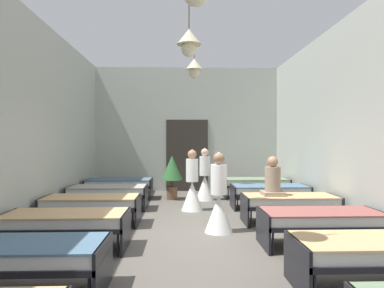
# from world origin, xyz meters

# --- Properties ---
(ground_plane) EXTENTS (6.72, 11.33, 0.10)m
(ground_plane) POSITION_xyz_m (0.00, 0.00, -0.05)
(ground_plane) COLOR #59544C
(room_shell) EXTENTS (6.52, 10.93, 4.16)m
(room_shell) POSITION_xyz_m (-0.00, 1.30, 2.09)
(room_shell) COLOR #B2B7AD
(room_shell) RESTS_ON ground
(bed_left_row_1) EXTENTS (1.90, 0.84, 0.57)m
(bed_left_row_1) POSITION_xyz_m (-2.01, -2.33, 0.44)
(bed_left_row_1) COLOR black
(bed_left_row_1) RESTS_ON ground
(bed_right_row_1) EXTENTS (1.90, 0.84, 0.57)m
(bed_right_row_1) POSITION_xyz_m (2.01, -2.33, 0.44)
(bed_right_row_1) COLOR black
(bed_right_row_1) RESTS_ON ground
(bed_left_row_2) EXTENTS (1.90, 0.84, 0.57)m
(bed_left_row_2) POSITION_xyz_m (-2.01, -0.78, 0.44)
(bed_left_row_2) COLOR black
(bed_left_row_2) RESTS_ON ground
(bed_right_row_2) EXTENTS (1.90, 0.84, 0.57)m
(bed_right_row_2) POSITION_xyz_m (2.01, -0.78, 0.44)
(bed_right_row_2) COLOR black
(bed_right_row_2) RESTS_ON ground
(bed_left_row_3) EXTENTS (1.90, 0.84, 0.57)m
(bed_left_row_3) POSITION_xyz_m (-2.01, 0.78, 0.44)
(bed_left_row_3) COLOR black
(bed_left_row_3) RESTS_ON ground
(bed_right_row_3) EXTENTS (1.90, 0.84, 0.57)m
(bed_right_row_3) POSITION_xyz_m (2.01, 0.78, 0.44)
(bed_right_row_3) COLOR black
(bed_right_row_3) RESTS_ON ground
(bed_left_row_4) EXTENTS (1.90, 0.84, 0.57)m
(bed_left_row_4) POSITION_xyz_m (-2.01, 2.33, 0.44)
(bed_left_row_4) COLOR black
(bed_left_row_4) RESTS_ON ground
(bed_right_row_4) EXTENTS (1.90, 0.84, 0.57)m
(bed_right_row_4) POSITION_xyz_m (2.01, 2.33, 0.44)
(bed_right_row_4) COLOR black
(bed_right_row_4) RESTS_ON ground
(bed_left_row_5) EXTENTS (1.90, 0.84, 0.57)m
(bed_left_row_5) POSITION_xyz_m (-2.01, 3.89, 0.44)
(bed_left_row_5) COLOR black
(bed_left_row_5) RESTS_ON ground
(bed_right_row_5) EXTENTS (1.90, 0.84, 0.57)m
(bed_right_row_5) POSITION_xyz_m (2.01, 3.89, 0.44)
(bed_right_row_5) COLOR black
(bed_right_row_5) RESTS_ON ground
(nurse_near_aisle) EXTENTS (0.52, 0.52, 1.49)m
(nurse_near_aisle) POSITION_xyz_m (0.48, 0.14, 0.53)
(nurse_near_aisle) COLOR white
(nurse_near_aisle) RESTS_ON ground
(nurse_mid_aisle) EXTENTS (0.52, 0.52, 1.49)m
(nurse_mid_aisle) POSITION_xyz_m (0.06, 2.13, 0.53)
(nurse_mid_aisle) COLOR white
(nurse_mid_aisle) RESTS_ON ground
(nurse_far_aisle) EXTENTS (0.52, 0.52, 1.49)m
(nurse_far_aisle) POSITION_xyz_m (0.47, 3.56, 0.53)
(nurse_far_aisle) COLOR white
(nurse_far_aisle) RESTS_ON ground
(patient_seated_primary) EXTENTS (0.44, 0.44, 0.80)m
(patient_seated_primary) POSITION_xyz_m (1.66, 0.78, 0.87)
(patient_seated_primary) COLOR gray
(patient_seated_primary) RESTS_ON bed_right_row_3
(potted_plant) EXTENTS (0.60, 0.60, 1.27)m
(potted_plant) POSITION_xyz_m (-0.47, 3.71, 0.83)
(potted_plant) COLOR brown
(potted_plant) RESTS_ON ground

